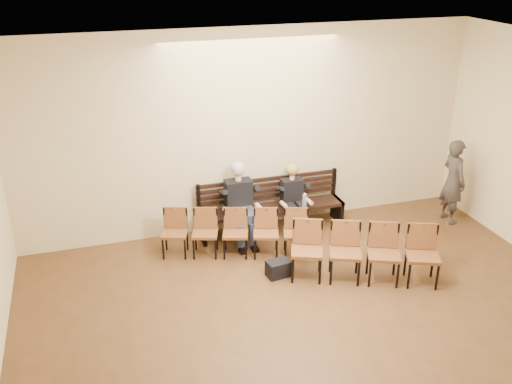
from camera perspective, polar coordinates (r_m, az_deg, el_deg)
The scene contains 10 objects.
room_walls at distance 5.81m, azimuth 11.66°, elevation 1.23°, with size 8.02×10.01×3.51m.
bench at distance 10.08m, azimuth 1.60°, elevation -2.67°, with size 2.60×0.90×0.45m, color black.
seated_man at distance 9.62m, azimuth -1.59°, elevation -1.07°, with size 0.56×0.78×1.35m, color black, non-canonical shape.
seated_woman at distance 9.96m, azimuth 3.78°, elevation -1.06°, with size 0.47×0.64×1.08m, color black, non-canonical shape.
laptop at distance 9.56m, azimuth -1.14°, elevation -1.95°, with size 0.32×0.25×0.23m, color #B7B6BB.
water_bottle at distance 9.76m, azimuth 4.86°, elevation -1.43°, with size 0.08×0.08×0.25m, color silver.
bag at distance 8.80m, azimuth 2.23°, elevation -7.66°, with size 0.35×0.24×0.26m, color black.
passerby at distance 10.76m, azimuth 19.19°, elevation 1.60°, with size 0.65×0.43×1.79m, color #38322D.
chair_row_front at distance 9.24m, azimuth -2.07°, elevation -4.19°, with size 2.37×0.42×0.77m, color brown.
chair_row_back at distance 8.69m, azimuth 10.78°, elevation -6.11°, with size 2.17×0.49×0.89m, color brown.
Camera 1 is at (-2.69, -3.88, 4.72)m, focal length 40.00 mm.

